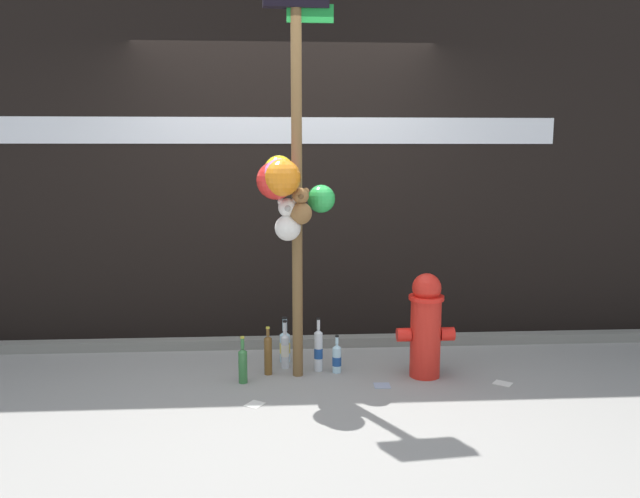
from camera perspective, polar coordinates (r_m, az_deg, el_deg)
ground_plane at (r=4.50m, az=-2.86°, el=-12.24°), size 14.00×14.00×0.00m
building_wall at (r=5.54m, az=-3.20°, el=10.50°), size 10.00×0.21×3.56m
curb_strip at (r=5.34m, az=-2.99°, el=-8.34°), size 8.00×0.12×0.08m
memorial_post at (r=4.36m, az=-2.82°, el=7.92°), size 0.55×0.57×2.91m
fire_hydrant at (r=4.64m, az=9.45°, el=-6.72°), size 0.41×0.25×0.76m
bottle_0 at (r=4.73m, az=1.52°, el=-9.77°), size 0.07×0.07×0.28m
bottle_1 at (r=4.82m, az=-3.15°, el=-8.96°), size 0.06×0.06×0.37m
bottle_2 at (r=4.56m, az=-6.92°, el=-10.21°), size 0.06×0.06×0.34m
bottle_3 at (r=4.70m, az=-4.67°, el=-9.36°), size 0.06×0.06×0.36m
bottle_4 at (r=4.96m, az=-3.16°, el=-8.59°), size 0.08×0.08×0.35m
bottle_5 at (r=4.75m, az=-0.14°, el=-9.02°), size 0.06×0.06×0.40m
litter_0 at (r=4.53m, az=5.58°, el=-12.06°), size 0.12×0.12×0.01m
litter_1 at (r=4.73m, az=16.04°, el=-11.47°), size 0.15×0.15×0.01m
litter_2 at (r=4.23m, az=-5.86°, el=-13.65°), size 0.14×0.15×0.01m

